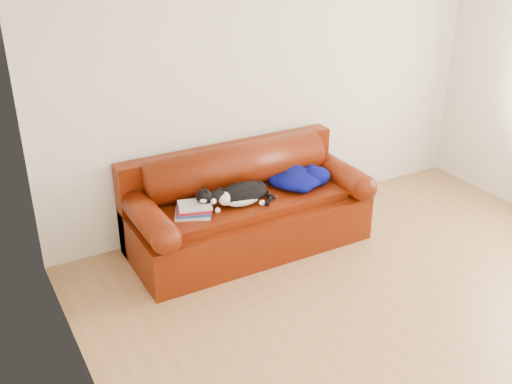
# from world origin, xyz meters

# --- Properties ---
(ground) EXTENTS (4.50, 4.50, 0.00)m
(ground) POSITION_xyz_m (0.00, 0.00, 0.00)
(ground) COLOR olive
(ground) RESTS_ON ground
(room_shell) EXTENTS (4.52, 4.02, 2.61)m
(room_shell) POSITION_xyz_m (0.12, 0.02, 1.67)
(room_shell) COLOR beige
(room_shell) RESTS_ON ground
(sofa_base) EXTENTS (2.10, 0.90, 0.50)m
(sofa_base) POSITION_xyz_m (-0.54, 1.49, 0.24)
(sofa_base) COLOR #420D02
(sofa_base) RESTS_ON ground
(sofa_back) EXTENTS (2.10, 1.01, 0.88)m
(sofa_back) POSITION_xyz_m (-0.54, 1.74, 0.54)
(sofa_back) COLOR #420D02
(sofa_back) RESTS_ON ground
(book_stack) EXTENTS (0.36, 0.32, 0.10)m
(book_stack) POSITION_xyz_m (-1.10, 1.39, 0.55)
(book_stack) COLOR beige
(book_stack) RESTS_ON sofa_base
(cat) EXTENTS (0.64, 0.25, 0.23)m
(cat) POSITION_xyz_m (-0.66, 1.38, 0.59)
(cat) COLOR black
(cat) RESTS_ON sofa_base
(blanket) EXTENTS (0.57, 0.45, 0.17)m
(blanket) POSITION_xyz_m (-0.04, 1.46, 0.57)
(blanket) COLOR #02094A
(blanket) RESTS_ON sofa_base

